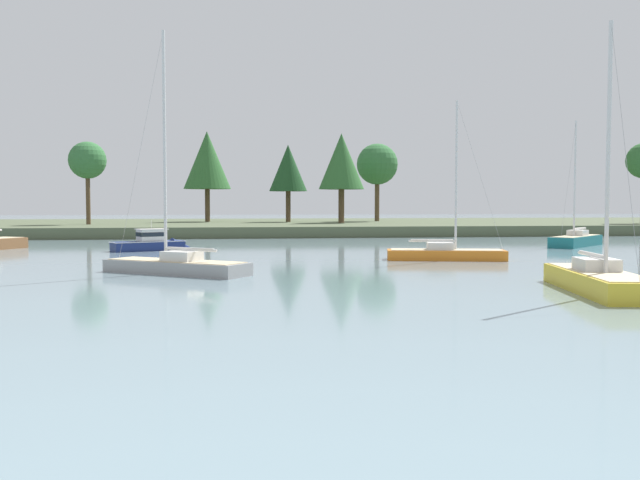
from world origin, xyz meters
TOP-DOWN VIEW (x-y plane):
  - far_shore_bank at (0.00, 95.76)m, footprint 217.95×45.05m
  - sailboat_orange at (4.35, 42.06)m, footprint 8.43×3.92m
  - sailboat_yellow at (5.63, 24.27)m, footprint 4.08×9.20m
  - cruiser_navy at (-16.80, 54.76)m, footprint 6.88×4.54m
  - sailboat_grey at (-13.61, 34.91)m, footprint 8.54×7.07m
  - sailboat_teal at (21.09, 55.27)m, footprint 7.66×7.52m
  - mooring_buoy_red at (-16.71, 61.61)m, footprint 0.37×0.37m
  - shore_tree_center at (-28.42, 86.38)m, footprint 4.71×4.71m
  - shore_tree_far_left at (-13.75, 97.76)m, footprint 6.89×6.89m
  - shore_tree_far_right at (-2.12, 94.83)m, footprint 5.48×5.48m
  - shore_tree_inland_b at (11.61, 97.57)m, footprint 6.19×6.19m
  - shore_tree_right at (4.77, 89.34)m, footprint 6.27×6.27m

SIDE VIEW (x-z plane):
  - mooring_buoy_red at x=-16.71m, z-range -0.15..0.28m
  - sailboat_orange at x=4.35m, z-range -5.53..6.01m
  - sailboat_yellow at x=5.63m, z-range -5.89..6.42m
  - sailboat_teal at x=21.09m, z-range -5.79..6.31m
  - sailboat_grey at x=-13.61m, z-range -6.74..7.31m
  - cruiser_navy at x=-16.80m, z-range -1.17..2.01m
  - far_shore_bank at x=0.00m, z-range 0.00..1.28m
  - shore_tree_far_right at x=-2.12m, z-range 3.44..14.59m
  - shore_tree_center at x=-28.42m, z-range 4.09..14.62m
  - shore_tree_right at x=4.77m, z-range 3.53..15.84m
  - shore_tree_inland_b at x=11.61m, z-range 3.96..15.66m
  - shore_tree_far_left at x=-13.75m, z-range 3.64..16.86m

